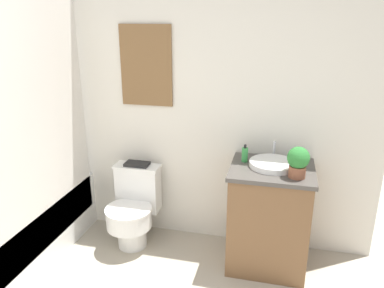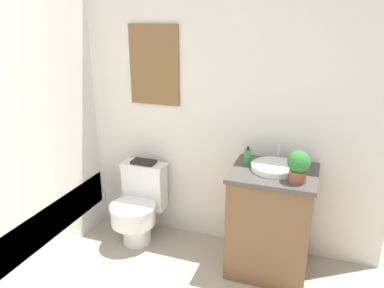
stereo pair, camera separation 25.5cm
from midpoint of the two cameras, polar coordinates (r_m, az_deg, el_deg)
wall_back at (r=3.06m, az=-8.25°, el=8.13°), size 3.56×0.07×2.50m
shower_area at (r=3.24m, az=-28.47°, el=-11.67°), size 0.69×1.52×1.98m
toilet at (r=3.18m, az=-11.23°, el=-9.64°), size 0.38×0.49×0.65m
vanity at (r=2.86m, az=9.08°, el=-10.98°), size 0.59×0.52×0.79m
sink at (r=2.70m, az=9.58°, el=-3.07°), size 0.33×0.37×0.13m
soap_bottle at (r=2.76m, az=5.45°, el=-1.64°), size 0.05×0.05×0.13m
potted_plant at (r=2.53m, az=13.12°, el=-2.60°), size 0.15×0.15×0.21m
book_on_tank at (r=3.13m, az=-10.70°, el=-3.05°), size 0.20×0.12×0.02m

